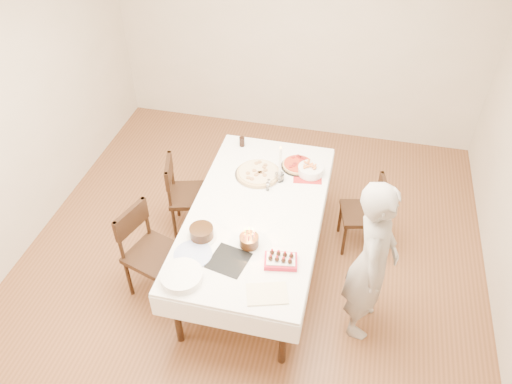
% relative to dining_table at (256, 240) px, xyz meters
% --- Properties ---
extents(floor, '(5.00, 5.00, 0.00)m').
position_rel_dining_table_xyz_m(floor, '(-0.06, -0.02, -0.38)').
color(floor, brown).
rests_on(floor, ground).
extents(wall_back, '(4.50, 0.04, 2.70)m').
position_rel_dining_table_xyz_m(wall_back, '(-0.06, 2.48, 0.98)').
color(wall_back, beige).
rests_on(wall_back, floor).
extents(dining_table, '(1.79, 2.40, 0.75)m').
position_rel_dining_table_xyz_m(dining_table, '(0.00, 0.00, 0.00)').
color(dining_table, white).
rests_on(dining_table, floor).
extents(chair_right_savory, '(0.50, 0.50, 0.81)m').
position_rel_dining_table_xyz_m(chair_right_savory, '(0.93, 0.55, 0.03)').
color(chair_right_savory, black).
rests_on(chair_right_savory, floor).
extents(chair_left_savory, '(0.55, 0.55, 0.87)m').
position_rel_dining_table_xyz_m(chair_left_savory, '(-0.77, 0.39, 0.06)').
color(chair_left_savory, black).
rests_on(chair_left_savory, floor).
extents(chair_left_dessert, '(0.59, 0.59, 0.92)m').
position_rel_dining_table_xyz_m(chair_left_dessert, '(-0.81, -0.46, 0.08)').
color(chair_left_dessert, black).
rests_on(chair_left_dessert, floor).
extents(person, '(0.41, 0.60, 1.56)m').
position_rel_dining_table_xyz_m(person, '(1.03, -0.40, 0.40)').
color(person, '#A49F9A').
rests_on(person, floor).
extents(pizza_white, '(0.56, 0.56, 0.04)m').
position_rel_dining_table_xyz_m(pizza_white, '(-0.09, 0.49, 0.40)').
color(pizza_white, beige).
rests_on(pizza_white, dining_table).
extents(pizza_pepperoni, '(0.43, 0.43, 0.04)m').
position_rel_dining_table_xyz_m(pizza_pepperoni, '(0.25, 0.70, 0.40)').
color(pizza_pepperoni, red).
rests_on(pizza_pepperoni, dining_table).
extents(red_placemat, '(0.31, 0.31, 0.01)m').
position_rel_dining_table_xyz_m(red_placemat, '(0.37, 0.59, 0.38)').
color(red_placemat, '#B21E1E').
rests_on(red_placemat, dining_table).
extents(pasta_bowl, '(0.28, 0.28, 0.08)m').
position_rel_dining_table_xyz_m(pasta_bowl, '(0.39, 0.62, 0.42)').
color(pasta_bowl, white).
rests_on(pasta_bowl, dining_table).
extents(taper_candle, '(0.10, 0.10, 0.40)m').
position_rel_dining_table_xyz_m(taper_candle, '(0.12, 0.46, 0.58)').
color(taper_candle, white).
rests_on(taper_candle, dining_table).
extents(shaker_pair, '(0.10, 0.10, 0.09)m').
position_rel_dining_table_xyz_m(shaker_pair, '(0.04, 0.29, 0.42)').
color(shaker_pair, white).
rests_on(shaker_pair, dining_table).
extents(cola_glass, '(0.07, 0.07, 0.10)m').
position_rel_dining_table_xyz_m(cola_glass, '(-0.36, 0.91, 0.43)').
color(cola_glass, black).
rests_on(cola_glass, dining_table).
extents(layer_cake, '(0.28, 0.28, 0.10)m').
position_rel_dining_table_xyz_m(layer_cake, '(-0.36, -0.42, 0.43)').
color(layer_cake, black).
rests_on(layer_cake, dining_table).
extents(cake_board, '(0.34, 0.34, 0.01)m').
position_rel_dining_table_xyz_m(cake_board, '(-0.08, -0.62, 0.38)').
color(cake_board, black).
rests_on(cake_board, dining_table).
extents(birthday_cake, '(0.20, 0.20, 0.15)m').
position_rel_dining_table_xyz_m(birthday_cake, '(0.04, -0.42, 0.46)').
color(birthday_cake, '#3D2410').
rests_on(birthday_cake, dining_table).
extents(strawberry_box, '(0.28, 0.21, 0.07)m').
position_rel_dining_table_xyz_m(strawberry_box, '(0.33, -0.55, 0.41)').
color(strawberry_box, '#AC1329').
rests_on(strawberry_box, dining_table).
extents(box_lid, '(0.35, 0.28, 0.03)m').
position_rel_dining_table_xyz_m(box_lid, '(0.29, -0.87, 0.38)').
color(box_lid, beige).
rests_on(box_lid, dining_table).
extents(plate_stack, '(0.41, 0.41, 0.07)m').
position_rel_dining_table_xyz_m(plate_stack, '(-0.38, -0.88, 0.41)').
color(plate_stack, white).
rests_on(plate_stack, dining_table).
extents(china_plate, '(0.35, 0.35, 0.01)m').
position_rel_dining_table_xyz_m(china_plate, '(-0.37, -0.62, 0.38)').
color(china_plate, white).
rests_on(china_plate, dining_table).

